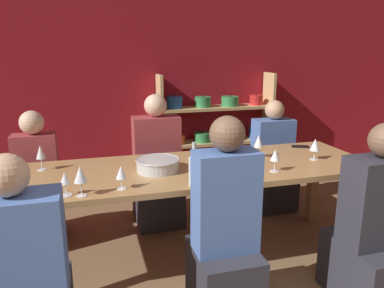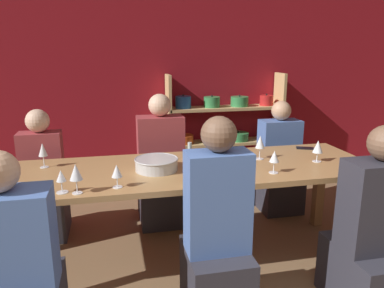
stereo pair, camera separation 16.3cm
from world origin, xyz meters
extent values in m
cube|color=maroon|center=(0.00, 3.83, 1.35)|extent=(8.80, 0.06, 2.70)
cube|color=tan|center=(0.13, 3.63, 0.67)|extent=(0.04, 0.30, 1.33)
cube|color=tan|center=(1.58, 3.63, 0.67)|extent=(0.04, 0.30, 1.33)
cube|color=tan|center=(0.85, 3.63, 0.02)|extent=(1.45, 0.30, 0.04)
cylinder|color=silver|center=(0.67, 3.63, 0.08)|extent=(0.23, 0.23, 0.09)
sphere|color=black|center=(0.67, 3.63, 0.14)|extent=(0.02, 0.02, 0.02)
cylinder|color=red|center=(1.04, 3.63, 0.10)|extent=(0.17, 0.17, 0.13)
sphere|color=black|center=(1.04, 3.63, 0.18)|extent=(0.02, 0.02, 0.02)
cylinder|color=silver|center=(1.40, 3.63, 0.10)|extent=(0.25, 0.25, 0.13)
sphere|color=black|center=(1.40, 3.63, 0.18)|extent=(0.02, 0.02, 0.02)
cube|color=tan|center=(0.85, 3.63, 0.46)|extent=(1.45, 0.30, 0.04)
cylinder|color=#E0561E|center=(0.31, 3.63, 0.53)|extent=(0.25, 0.25, 0.10)
sphere|color=black|center=(0.31, 3.63, 0.60)|extent=(0.02, 0.02, 0.02)
cylinder|color=#338447|center=(0.67, 3.63, 0.54)|extent=(0.22, 0.22, 0.11)
sphere|color=black|center=(0.67, 3.63, 0.61)|extent=(0.02, 0.02, 0.02)
cylinder|color=#338447|center=(1.04, 3.63, 0.53)|extent=(0.26, 0.26, 0.10)
sphere|color=black|center=(1.04, 3.63, 0.59)|extent=(0.02, 0.02, 0.02)
cylinder|color=#235BAD|center=(1.40, 3.63, 0.55)|extent=(0.16, 0.16, 0.14)
sphere|color=black|center=(1.40, 3.63, 0.64)|extent=(0.02, 0.02, 0.02)
cube|color=tan|center=(0.85, 3.63, 0.91)|extent=(1.45, 0.30, 0.04)
cylinder|color=#235BAD|center=(0.31, 3.63, 1.00)|extent=(0.19, 0.19, 0.15)
sphere|color=black|center=(0.31, 3.63, 1.08)|extent=(0.02, 0.02, 0.02)
cylinder|color=#338447|center=(0.67, 3.63, 0.99)|extent=(0.20, 0.20, 0.13)
sphere|color=black|center=(0.67, 3.63, 1.07)|extent=(0.02, 0.02, 0.02)
cylinder|color=#338447|center=(1.04, 3.63, 0.99)|extent=(0.22, 0.22, 0.12)
sphere|color=black|center=(1.04, 3.63, 1.06)|extent=(0.02, 0.02, 0.02)
cylinder|color=red|center=(1.40, 3.63, 0.99)|extent=(0.17, 0.17, 0.13)
sphere|color=black|center=(1.40, 3.63, 1.07)|extent=(0.02, 0.02, 0.02)
cube|color=#AD7F4C|center=(0.03, 1.75, 0.75)|extent=(2.71, 0.89, 0.04)
cube|color=#AD7F4C|center=(-1.25, 1.39, 0.37)|extent=(0.08, 0.08, 0.73)
cube|color=#AD7F4C|center=(1.30, 1.39, 0.37)|extent=(0.08, 0.08, 0.73)
cube|color=#AD7F4C|center=(-1.25, 2.12, 0.37)|extent=(0.08, 0.08, 0.73)
cube|color=#AD7F4C|center=(1.30, 2.12, 0.37)|extent=(0.08, 0.08, 0.73)
cylinder|color=#B7BABC|center=(-0.26, 1.73, 0.82)|extent=(0.31, 0.31, 0.09)
torus|color=#B7BABC|center=(-0.26, 1.73, 0.86)|extent=(0.32, 0.32, 0.01)
cylinder|color=#B2C6C1|center=(-0.09, 1.39, 0.87)|extent=(0.07, 0.07, 0.18)
cone|color=#B2C6C1|center=(-0.09, 1.39, 0.97)|extent=(0.07, 0.07, 0.03)
cylinder|color=#B2C6C1|center=(-0.09, 1.39, 1.02)|extent=(0.03, 0.03, 0.07)
cylinder|color=white|center=(-0.79, 1.39, 0.78)|extent=(0.06, 0.06, 0.00)
cylinder|color=white|center=(-0.79, 1.39, 0.82)|extent=(0.01, 0.01, 0.08)
cone|color=white|center=(-0.79, 1.39, 0.91)|extent=(0.08, 0.08, 0.10)
cylinder|color=white|center=(-0.55, 1.44, 0.78)|extent=(0.06, 0.06, 0.00)
cylinder|color=white|center=(-0.55, 1.44, 0.81)|extent=(0.01, 0.01, 0.07)
cone|color=white|center=(-0.55, 1.44, 0.88)|extent=(0.07, 0.07, 0.08)
cylinder|color=maroon|center=(-0.55, 1.44, 0.86)|extent=(0.04, 0.04, 0.03)
cylinder|color=white|center=(0.58, 1.84, 0.78)|extent=(0.07, 0.07, 0.00)
cylinder|color=white|center=(0.58, 1.84, 0.82)|extent=(0.01, 0.01, 0.09)
cone|color=white|center=(0.58, 1.84, 0.91)|extent=(0.07, 0.07, 0.10)
cylinder|color=beige|center=(0.58, 1.84, 0.89)|extent=(0.04, 0.04, 0.04)
cylinder|color=white|center=(0.99, 1.68, 0.78)|extent=(0.07, 0.07, 0.00)
cylinder|color=white|center=(0.99, 1.68, 0.81)|extent=(0.01, 0.01, 0.07)
cone|color=white|center=(0.99, 1.68, 0.90)|extent=(0.08, 0.08, 0.10)
cylinder|color=beige|center=(0.99, 1.68, 0.87)|extent=(0.04, 0.04, 0.04)
cylinder|color=white|center=(-1.07, 1.98, 0.78)|extent=(0.06, 0.06, 0.00)
cylinder|color=white|center=(-1.07, 1.98, 0.82)|extent=(0.01, 0.01, 0.08)
cone|color=white|center=(-1.07, 1.98, 0.91)|extent=(0.07, 0.07, 0.10)
cylinder|color=white|center=(-0.88, 1.42, 0.78)|extent=(0.07, 0.07, 0.00)
cylinder|color=white|center=(-0.88, 1.42, 0.81)|extent=(0.01, 0.01, 0.07)
cone|color=white|center=(-0.88, 1.42, 0.88)|extent=(0.06, 0.06, 0.07)
cylinder|color=maroon|center=(-0.88, 1.42, 0.87)|extent=(0.03, 0.03, 0.03)
cylinder|color=white|center=(0.54, 1.49, 0.78)|extent=(0.07, 0.07, 0.00)
cylinder|color=white|center=(0.54, 1.49, 0.82)|extent=(0.01, 0.01, 0.08)
cone|color=white|center=(0.54, 1.49, 0.90)|extent=(0.07, 0.07, 0.08)
cylinder|color=maroon|center=(0.54, 1.49, 0.88)|extent=(0.04, 0.04, 0.03)
cube|color=black|center=(1.10, 2.05, 0.78)|extent=(0.17, 0.12, 0.01)
cube|color=#2D2D38|center=(0.00, 1.05, 0.24)|extent=(0.36, 0.45, 0.49)
cube|color=#4C70B7|center=(0.00, 1.05, 0.78)|extent=(0.36, 0.20, 0.59)
sphere|color=brown|center=(0.00, 1.05, 1.18)|extent=(0.20, 0.20, 0.20)
cube|color=#2D2D38|center=(-0.12, 2.53, 0.25)|extent=(0.43, 0.53, 0.49)
cube|color=#99383D|center=(-0.12, 2.53, 0.76)|extent=(0.43, 0.24, 0.53)
sphere|color=beige|center=(-0.12, 2.53, 1.13)|extent=(0.21, 0.21, 0.21)
cube|color=#4C70B7|center=(-1.09, 0.95, 0.71)|extent=(0.44, 0.24, 0.53)
sphere|color=tan|center=(-1.09, 0.95, 1.08)|extent=(0.20, 0.20, 0.20)
cube|color=#2D2D38|center=(-1.17, 2.45, 0.24)|extent=(0.35, 0.44, 0.48)
cube|color=#99383D|center=(-1.17, 2.45, 0.71)|extent=(0.35, 0.19, 0.47)
sphere|color=beige|center=(-1.17, 2.45, 1.04)|extent=(0.20, 0.20, 0.20)
cube|color=#2D2D38|center=(1.00, 0.98, 0.21)|extent=(0.43, 0.54, 0.42)
cube|color=#2D2D38|center=(1.00, 0.98, 0.70)|extent=(0.43, 0.24, 0.57)
cube|color=#2D2D38|center=(1.09, 2.56, 0.24)|extent=(0.40, 0.50, 0.47)
cube|color=#4C70B7|center=(1.09, 2.56, 0.71)|extent=(0.40, 0.22, 0.46)
sphere|color=tan|center=(1.09, 2.56, 1.03)|extent=(0.20, 0.20, 0.20)
camera|label=1|loc=(-0.72, -0.80, 1.62)|focal=35.00mm
camera|label=2|loc=(-0.56, -0.84, 1.62)|focal=35.00mm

